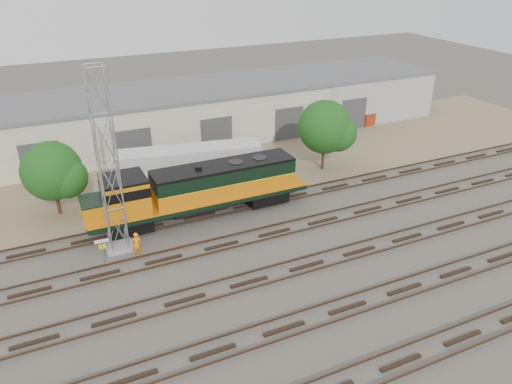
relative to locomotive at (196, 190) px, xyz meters
name	(u,v)px	position (x,y,z in m)	size (l,w,h in m)	color
ground	(285,244)	(4.18, -6.00, -2.29)	(140.00, 140.00, 0.00)	#47423A
dirt_strip	(209,165)	(4.18, 9.00, -2.28)	(80.00, 16.00, 0.02)	#726047
tracks	(307,266)	(4.18, -9.00, -2.21)	(80.00, 20.40, 0.28)	black
warehouse	(181,114)	(4.22, 16.98, 0.36)	(58.40, 10.40, 5.30)	beige
locomotive	(196,190)	(0.00, 0.00, 0.00)	(16.54, 2.90, 3.98)	black
signal_tower	(108,167)	(-6.09, -1.73, 3.62)	(1.79, 1.79, 12.14)	gray
sign_post	(103,248)	(-7.36, -3.75, -0.82)	(0.86, 0.07, 2.11)	gray
worker	(137,244)	(-5.20, -3.22, -1.43)	(0.63, 0.41, 1.73)	orange
semi_trailer	(193,163)	(1.45, 4.97, -0.03)	(11.90, 4.41, 3.59)	beige
dumpster_blue	(330,127)	(19.00, 11.51, -1.54)	(1.60, 1.50, 1.50)	navy
dumpster_red	(366,119)	(24.41, 12.46, -1.59)	(1.50, 1.40, 1.40)	maroon
tree_west	(56,173)	(-9.01, 4.81, 1.12)	(4.58, 4.37, 5.71)	#382619
tree_mid	(219,162)	(4.07, 5.81, -0.73)	(3.96, 3.77, 3.77)	#382619
tree_east	(328,128)	(13.50, 3.64, 1.59)	(4.95, 4.71, 6.36)	#382619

